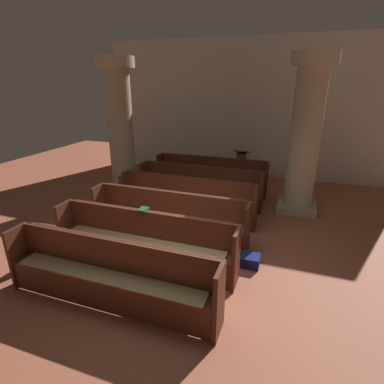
% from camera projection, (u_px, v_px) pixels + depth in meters
% --- Properties ---
extents(ground_plane, '(19.20, 19.20, 0.00)m').
position_uv_depth(ground_plane, '(185.00, 264.00, 5.54)').
color(ground_plane, '#AD5B42').
extents(back_wall, '(10.00, 0.16, 4.50)m').
position_uv_depth(back_wall, '(248.00, 110.00, 10.14)').
color(back_wall, beige).
rests_on(back_wall, ground).
extents(pew_row_0, '(3.37, 0.47, 1.01)m').
position_uv_depth(pew_row_0, '(211.00, 174.00, 9.12)').
color(pew_row_0, '#562819').
rests_on(pew_row_0, ground).
extents(pew_row_1, '(3.37, 0.46, 1.01)m').
position_uv_depth(pew_row_1, '(200.00, 184.00, 8.18)').
color(pew_row_1, '#562819').
rests_on(pew_row_1, ground).
extents(pew_row_2, '(3.37, 0.46, 1.01)m').
position_uv_depth(pew_row_2, '(186.00, 198.00, 7.23)').
color(pew_row_2, '#562819').
rests_on(pew_row_2, ground).
extents(pew_row_3, '(3.37, 0.47, 1.01)m').
position_uv_depth(pew_row_3, '(168.00, 215.00, 6.28)').
color(pew_row_3, '#562819').
rests_on(pew_row_3, ground).
extents(pew_row_4, '(3.37, 0.46, 1.01)m').
position_uv_depth(pew_row_4, '(144.00, 239.00, 5.34)').
color(pew_row_4, '#562819').
rests_on(pew_row_4, ground).
extents(pew_row_5, '(3.37, 0.47, 1.01)m').
position_uv_depth(pew_row_5, '(109.00, 273.00, 4.39)').
color(pew_row_5, '#562819').
rests_on(pew_row_5, ground).
extents(pillar_aisle_side, '(1.03, 1.03, 3.79)m').
position_uv_depth(pillar_aisle_side, '(306.00, 134.00, 7.23)').
color(pillar_aisle_side, tan).
rests_on(pillar_aisle_side, ground).
extents(pillar_far_side, '(1.03, 1.03, 3.79)m').
position_uv_depth(pillar_far_side, '(120.00, 125.00, 8.65)').
color(pillar_far_side, tan).
rests_on(pillar_far_side, ground).
extents(lectern, '(0.48, 0.45, 1.08)m').
position_uv_depth(lectern, '(241.00, 168.00, 9.97)').
color(lectern, brown).
rests_on(lectern, ground).
extents(hymn_book, '(0.16, 0.21, 0.03)m').
position_uv_depth(hymn_book, '(143.00, 209.00, 5.36)').
color(hymn_book, '#194723').
rests_on(hymn_book, pew_row_4).
extents(kneeler_box_navy, '(0.33, 0.32, 0.20)m').
position_uv_depth(kneeler_box_navy, '(250.00, 260.00, 5.48)').
color(kneeler_box_navy, navy).
rests_on(kneeler_box_navy, ground).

